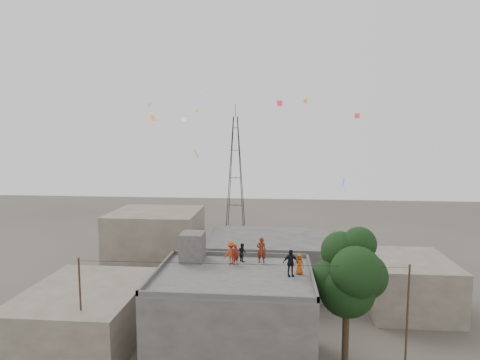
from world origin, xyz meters
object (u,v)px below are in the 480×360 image
object	(u,v)px
person_red_adult	(261,250)
stair_head_box	(193,247)
tree	(350,275)
transmission_tower	(235,172)
person_dark_adult	(290,263)

from	to	relation	value
person_red_adult	stair_head_box	bearing A→B (deg)	-3.40
stair_head_box	tree	size ratio (longest dim) A/B	0.22
stair_head_box	transmission_tower	bearing A→B (deg)	91.23
transmission_tower	person_red_adult	world-z (taller)	transmission_tower
stair_head_box	person_red_adult	xyz separation A→B (m)	(4.86, -0.05, -0.10)
tree	transmission_tower	xyz separation A→B (m)	(-11.37, 39.40, 2.97)
tree	person_dark_adult	bearing A→B (deg)	-171.38
stair_head_box	person_dark_adult	size ratio (longest dim) A/B	1.17
transmission_tower	person_dark_adult	bearing A→B (deg)	-79.25
stair_head_box	person_red_adult	bearing A→B (deg)	-0.58
stair_head_box	person_red_adult	world-z (taller)	stair_head_box
transmission_tower	person_red_adult	size ratio (longest dim) A/B	11.12
stair_head_box	person_red_adult	distance (m)	4.86
transmission_tower	person_dark_adult	size ratio (longest dim) A/B	11.67
stair_head_box	transmission_tower	world-z (taller)	transmission_tower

